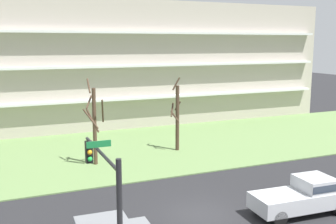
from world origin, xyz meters
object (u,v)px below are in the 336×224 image
tree_left (94,123)px  tree_center (177,117)px  traffic_signal_mast (106,195)px  pickup_silver_center_left (304,195)px

tree_left → tree_center: (7.29, 1.35, -0.24)m
tree_left → traffic_signal_mast: (-3.13, -15.78, 0.64)m
pickup_silver_center_left → traffic_signal_mast: (-11.51, -2.91, 2.83)m
tree_left → pickup_silver_center_left: (8.38, -12.86, -2.19)m
tree_center → pickup_silver_center_left: (1.09, -14.21, -1.95)m
traffic_signal_mast → tree_left: bearing=78.8°
tree_left → tree_center: bearing=10.5°
tree_left → tree_center: 7.41m
pickup_silver_center_left → traffic_signal_mast: bearing=-162.7°
traffic_signal_mast → pickup_silver_center_left: bearing=14.2°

